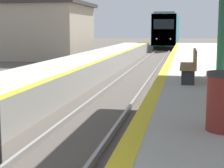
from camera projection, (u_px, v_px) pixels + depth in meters
The scene contains 3 objects.
train at pixel (167, 31), 51.37m from camera, with size 2.84×19.47×4.45m.
bench at pixel (190, 65), 10.77m from camera, with size 0.44×1.80×0.92m.
station_building at pixel (12, 30), 32.37m from camera, with size 13.50×7.99×4.71m.
Camera 1 is at (2.32, -1.22, 2.50)m, focal length 60.00 mm.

